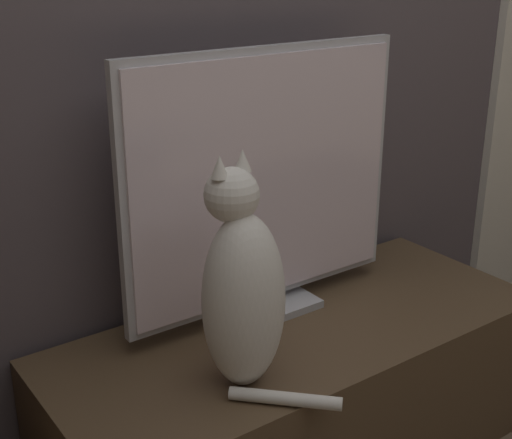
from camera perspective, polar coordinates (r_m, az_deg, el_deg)
The scene contains 3 objects.
tv_stand at distance 1.89m, azimuth 3.37°, elevation -13.93°, with size 1.27×0.52×0.41m.
tv at distance 1.73m, azimuth 0.77°, elevation 2.72°, with size 0.78×0.16×0.67m.
cat at distance 1.47m, azimuth -1.18°, elevation -5.78°, with size 0.22×0.31×0.51m.
Camera 1 is at (-0.99, -0.28, 1.28)m, focal length 50.00 mm.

